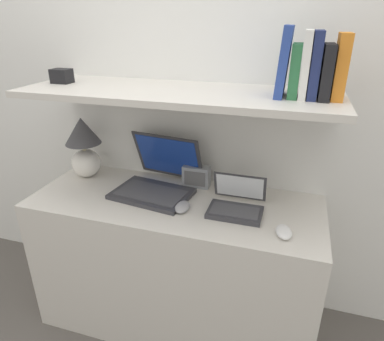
{
  "coord_description": "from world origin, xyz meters",
  "views": [
    {
      "loc": [
        0.5,
        -1.07,
        1.53
      ],
      "look_at": [
        0.09,
        0.27,
        0.91
      ],
      "focal_mm": 32.0,
      "sensor_mm": 36.0,
      "label": 1
    }
  ],
  "objects_px": {
    "table_lamp": "(84,145)",
    "router_box": "(196,176)",
    "laptop_small": "(236,204)",
    "book_orange": "(341,67)",
    "book_black": "(326,72)",
    "book_green": "(295,71)",
    "computer_mouse": "(182,207)",
    "book_navy": "(315,65)",
    "laptop_large": "(158,180)",
    "shelf_gadget": "(62,76)",
    "book_white": "(306,65)",
    "second_mouse": "(284,232)",
    "book_blue": "(284,62)"
  },
  "relations": [
    {
      "from": "book_navy",
      "to": "laptop_small",
      "type": "bearing_deg",
      "value": -164.27
    },
    {
      "from": "second_mouse",
      "to": "book_green",
      "type": "xyz_separation_m",
      "value": [
        -0.03,
        0.21,
        0.59
      ]
    },
    {
      "from": "router_box",
      "to": "shelf_gadget",
      "type": "bearing_deg",
      "value": -169.67
    },
    {
      "from": "table_lamp",
      "to": "book_white",
      "type": "distance_m",
      "value": 1.16
    },
    {
      "from": "router_box",
      "to": "laptop_large",
      "type": "bearing_deg",
      "value": -147.66
    },
    {
      "from": "book_navy",
      "to": "book_white",
      "type": "bearing_deg",
      "value": 180.0
    },
    {
      "from": "book_black",
      "to": "shelf_gadget",
      "type": "distance_m",
      "value": 1.17
    },
    {
      "from": "book_blue",
      "to": "table_lamp",
      "type": "bearing_deg",
      "value": 176.52
    },
    {
      "from": "book_navy",
      "to": "book_blue",
      "type": "distance_m",
      "value": 0.11
    },
    {
      "from": "second_mouse",
      "to": "book_black",
      "type": "distance_m",
      "value": 0.63
    },
    {
      "from": "book_black",
      "to": "book_green",
      "type": "xyz_separation_m",
      "value": [
        -0.11,
        0.0,
        -0.0
      ]
    },
    {
      "from": "second_mouse",
      "to": "book_navy",
      "type": "distance_m",
      "value": 0.65
    },
    {
      "from": "laptop_large",
      "to": "shelf_gadget",
      "type": "relative_size",
      "value": 4.7
    },
    {
      "from": "laptop_small",
      "to": "book_white",
      "type": "height_order",
      "value": "book_white"
    },
    {
      "from": "second_mouse",
      "to": "book_blue",
      "type": "height_order",
      "value": "book_blue"
    },
    {
      "from": "table_lamp",
      "to": "book_green",
      "type": "relative_size",
      "value": 1.66
    },
    {
      "from": "computer_mouse",
      "to": "second_mouse",
      "type": "height_order",
      "value": "same"
    },
    {
      "from": "table_lamp",
      "to": "book_orange",
      "type": "xyz_separation_m",
      "value": [
        1.19,
        -0.06,
        0.45
      ]
    },
    {
      "from": "computer_mouse",
      "to": "book_orange",
      "type": "relative_size",
      "value": 0.44
    },
    {
      "from": "book_black",
      "to": "book_green",
      "type": "height_order",
      "value": "book_black"
    },
    {
      "from": "laptop_small",
      "to": "second_mouse",
      "type": "bearing_deg",
      "value": -32.01
    },
    {
      "from": "book_orange",
      "to": "laptop_small",
      "type": "bearing_deg",
      "value": -168.25
    },
    {
      "from": "book_black",
      "to": "shelf_gadget",
      "type": "bearing_deg",
      "value": 180.0
    },
    {
      "from": "book_black",
      "to": "book_white",
      "type": "height_order",
      "value": "book_white"
    },
    {
      "from": "computer_mouse",
      "to": "router_box",
      "type": "xyz_separation_m",
      "value": [
        -0.01,
        0.25,
        0.04
      ]
    },
    {
      "from": "router_box",
      "to": "book_green",
      "type": "relative_size",
      "value": 0.69
    },
    {
      "from": "laptop_large",
      "to": "book_navy",
      "type": "distance_m",
      "value": 0.88
    },
    {
      "from": "second_mouse",
      "to": "book_blue",
      "type": "xyz_separation_m",
      "value": [
        -0.08,
        0.21,
        0.62
      ]
    },
    {
      "from": "table_lamp",
      "to": "book_black",
      "type": "bearing_deg",
      "value": -3.0
    },
    {
      "from": "second_mouse",
      "to": "laptop_small",
      "type": "bearing_deg",
      "value": 147.99
    },
    {
      "from": "laptop_small",
      "to": "book_white",
      "type": "xyz_separation_m",
      "value": [
        0.22,
        0.07,
        0.6
      ]
    },
    {
      "from": "book_navy",
      "to": "laptop_large",
      "type": "bearing_deg",
      "value": 179.25
    },
    {
      "from": "second_mouse",
      "to": "shelf_gadget",
      "type": "bearing_deg",
      "value": 169.31
    },
    {
      "from": "book_white",
      "to": "book_green",
      "type": "distance_m",
      "value": 0.04
    },
    {
      "from": "laptop_large",
      "to": "table_lamp",
      "type": "bearing_deg",
      "value": 173.31
    },
    {
      "from": "table_lamp",
      "to": "laptop_small",
      "type": "relative_size",
      "value": 1.38
    },
    {
      "from": "laptop_small",
      "to": "book_orange",
      "type": "xyz_separation_m",
      "value": [
        0.34,
        0.07,
        0.59
      ]
    },
    {
      "from": "book_blue",
      "to": "book_black",
      "type": "bearing_deg",
      "value": 0.0
    },
    {
      "from": "computer_mouse",
      "to": "book_navy",
      "type": "xyz_separation_m",
      "value": [
        0.48,
        0.14,
        0.61
      ]
    },
    {
      "from": "shelf_gadget",
      "to": "router_box",
      "type": "bearing_deg",
      "value": 10.33
    },
    {
      "from": "computer_mouse",
      "to": "book_orange",
      "type": "xyz_separation_m",
      "value": [
        0.57,
        0.14,
        0.61
      ]
    },
    {
      "from": "computer_mouse",
      "to": "second_mouse",
      "type": "distance_m",
      "value": 0.45
    },
    {
      "from": "laptop_large",
      "to": "laptop_small",
      "type": "height_order",
      "value": "laptop_large"
    },
    {
      "from": "table_lamp",
      "to": "book_white",
      "type": "height_order",
      "value": "book_white"
    },
    {
      "from": "book_orange",
      "to": "book_white",
      "type": "height_order",
      "value": "book_white"
    },
    {
      "from": "table_lamp",
      "to": "router_box",
      "type": "distance_m",
      "value": 0.62
    },
    {
      "from": "book_orange",
      "to": "book_black",
      "type": "relative_size",
      "value": 1.19
    },
    {
      "from": "computer_mouse",
      "to": "book_black",
      "type": "bearing_deg",
      "value": 14.82
    },
    {
      "from": "laptop_large",
      "to": "shelf_gadget",
      "type": "distance_m",
      "value": 0.67
    },
    {
      "from": "book_black",
      "to": "second_mouse",
      "type": "bearing_deg",
      "value": -111.2
    }
  ]
}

